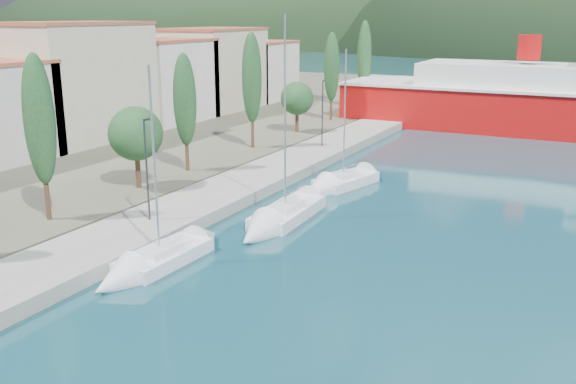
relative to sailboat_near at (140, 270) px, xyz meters
The scene contains 9 objects.
ground 112.24m from the sailboat_near, 87.33° to the left, with size 1400.00×1400.00×0.00m, color #164550.
quay 18.51m from the sailboat_near, 101.78° to the left, with size 5.00×88.00×0.80m, color gray.
land_strip 50.36m from the sailboat_near, 146.06° to the left, with size 70.00×148.00×0.70m, color #565644.
town_buildings 39.84m from the sailboat_near, 132.69° to the left, with size 9.20×69.20×11.30m.
tree_row 26.44m from the sailboat_near, 111.38° to the left, with size 3.81×62.62×11.24m.
lamp_posts 8.67m from the sailboat_near, 118.98° to the left, with size 0.15×46.63×6.06m.
sailboat_near is the anchor object (origin of this frame).
sailboat_mid 9.75m from the sailboat_near, 75.60° to the left, with size 2.90×9.59×13.66m.
sailboat_far 19.36m from the sailboat_near, 83.88° to the left, with size 4.22×8.00×11.22m.
Camera 1 is at (15.12, -15.32, 12.67)m, focal length 40.00 mm.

